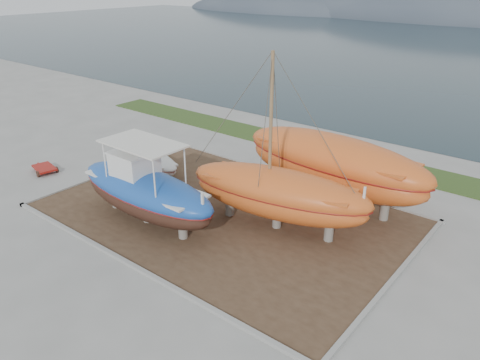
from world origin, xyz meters
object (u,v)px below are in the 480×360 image
Objects in this scene: blue_caique at (145,183)px; red_trailer at (45,169)px; white_dinghy at (159,165)px; orange_sailboat at (280,146)px; orange_bare_hull at (333,170)px.

blue_caique reaches higher than red_trailer.
orange_sailboat is (9.43, -0.90, 3.62)m from white_dinghy.
orange_sailboat is at bearing -94.75° from orange_bare_hull.
white_dinghy is (-4.05, 4.47, -1.51)m from blue_caique.
blue_caique reaches higher than orange_bare_hull.
blue_caique is 3.44× the size of red_trailer.
red_trailer is (-16.03, -7.54, -1.68)m from orange_bare_hull.
orange_sailboat is at bearing 24.02° from red_trailer.
white_dinghy is at bearing 164.24° from orange_sailboat.
orange_sailboat reaches higher than red_trailer.
orange_sailboat is (5.38, 3.58, 2.11)m from blue_caique.
red_trailer is at bearing -178.12° from orange_sailboat.
blue_caique is at bearing -156.70° from orange_sailboat.
blue_caique is 0.95× the size of orange_sailboat.
white_dinghy is 0.36× the size of orange_bare_hull.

